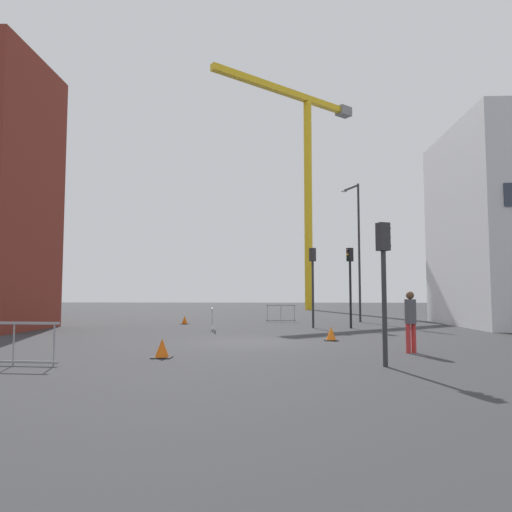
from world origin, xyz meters
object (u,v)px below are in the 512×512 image
Objects in this scene: streetlamp_tall at (357,241)px; traffic_light_corner at (350,274)px; traffic_light_median at (384,268)px; pedestrian_walking at (411,317)px; traffic_cone_on_verge at (162,349)px; construction_crane at (304,163)px; traffic_cone_orange at (331,334)px; traffic_light_crosswalk at (313,274)px; traffic_cone_by_barrier at (185,320)px.

traffic_light_corner is (-1.36, -5.76, -2.35)m from streetlamp_tall.
traffic_light_median is (-1.20, -13.26, -0.38)m from traffic_light_corner.
traffic_light_median reaches higher than pedestrian_walking.
traffic_cone_on_verge is at bearing 166.81° from traffic_light_median.
traffic_light_corner is at bearing -103.33° from streetlamp_tall.
pedestrian_walking is (0.76, -39.02, -15.38)m from construction_crane.
streetlamp_tall reaches higher than traffic_cone_orange.
traffic_light_crosswalk is (-1.35, -28.29, -13.67)m from construction_crane.
pedestrian_walking is 3.81× the size of traffic_cone_by_barrier.
traffic_light_median is 1.92× the size of pedestrian_walking.
traffic_light_crosswalk is 1.93m from traffic_light_corner.
streetlamp_tall is 2.49× the size of traffic_light_median.
traffic_cone_by_barrier is at bearing 116.13° from traffic_light_median.
construction_crane is 44.04m from traffic_cone_on_verge.
traffic_light_corner is at bearing 59.41° from traffic_cone_on_verge.
traffic_light_crosswalk is at bearing -21.14° from traffic_cone_by_barrier.
streetlamp_tall is 11.96m from traffic_cone_by_barrier.
traffic_light_crosswalk is 2.27× the size of pedestrian_walking.
streetlamp_tall reaches higher than pedestrian_walking.
traffic_cone_orange is at bearing 44.76° from traffic_cone_on_verge.
traffic_light_corner is 2.25× the size of pedestrian_walking.
construction_crane is at bearing 71.28° from traffic_cone_by_barrier.
traffic_cone_orange is at bearing -104.15° from streetlamp_tall.
traffic_cone_orange reaches higher than traffic_cone_by_barrier.
traffic_light_median is 6.58× the size of traffic_cone_on_verge.
construction_crane is 41.95m from pedestrian_walking.
streetlamp_tall is 4.78× the size of pedestrian_walking.
pedestrian_walking is at bearing -55.27° from traffic_cone_by_barrier.
construction_crane is 6.94× the size of traffic_light_median.
traffic_light_crosswalk is at bearing 101.11° from pedestrian_walking.
streetlamp_tall is 2.12× the size of traffic_light_corner.
traffic_light_median is 18.31m from traffic_cone_by_barrier.
traffic_light_corner is 7.81× the size of traffic_cone_orange.
construction_crane reaches higher than traffic_cone_by_barrier.
traffic_cone_on_verge reaches higher than traffic_cone_by_barrier.
traffic_light_crosswalk is 8.62× the size of traffic_cone_by_barrier.
construction_crane reaches higher than traffic_cone_on_verge.
traffic_cone_by_barrier is at bearing 161.61° from traffic_light_corner.
traffic_light_corner is at bearing 91.02° from pedestrian_walking.
traffic_cone_on_verge is 1.11× the size of traffic_cone_by_barrier.
traffic_light_corner is at bearing -7.23° from traffic_light_crosswalk.
pedestrian_walking is (-1.18, -16.25, -4.05)m from streetlamp_tall.
traffic_light_median reaches higher than traffic_cone_orange.
traffic_cone_on_verge is at bearing -115.44° from streetlamp_tall.
construction_crane reaches higher than traffic_light_crosswalk.
traffic_light_corner is at bearing -88.86° from construction_crane.
traffic_cone_orange is at bearing 117.22° from pedestrian_walking.
streetlamp_tall is at bearing 75.85° from traffic_cone_orange.
traffic_cone_by_barrier is (-7.43, 9.74, -0.02)m from traffic_cone_orange.
traffic_light_median is 7.30× the size of traffic_cone_by_barrier.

